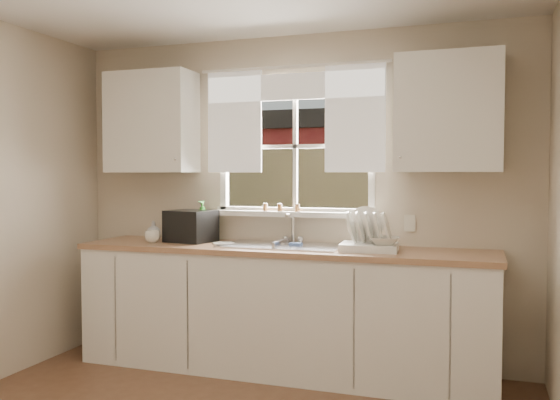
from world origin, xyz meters
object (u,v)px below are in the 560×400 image
(dish_rack, at_px, (369,238))
(cup, at_px, (152,237))
(black_appliance, at_px, (191,226))
(soap_bottle_a, at_px, (202,221))

(dish_rack, distance_m, cup, 1.66)
(black_appliance, bearing_deg, soap_bottle_a, 74.44)
(dish_rack, relative_size, soap_bottle_a, 1.29)
(soap_bottle_a, distance_m, black_appliance, 0.12)
(soap_bottle_a, bearing_deg, cup, -136.08)
(cup, relative_size, black_appliance, 0.35)
(dish_rack, xyz_separation_m, soap_bottle_a, (-1.36, 0.19, 0.07))
(soap_bottle_a, bearing_deg, black_appliance, -113.34)
(cup, distance_m, black_appliance, 0.30)
(soap_bottle_a, xyz_separation_m, black_appliance, (-0.05, -0.10, -0.04))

